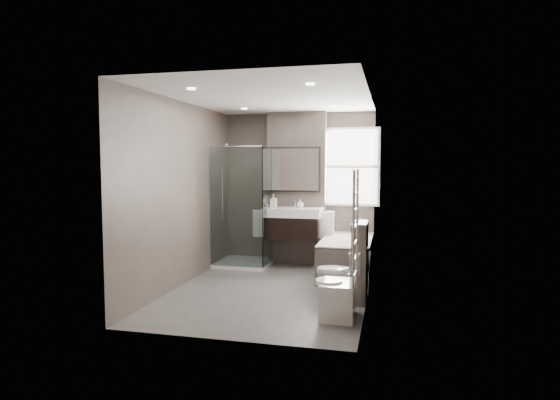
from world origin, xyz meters
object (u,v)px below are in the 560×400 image
(bidet, at_px, (337,299))
(toilet, at_px, (340,274))
(bathtub, at_px, (347,255))
(vanity, at_px, (293,223))

(bidet, bearing_deg, toilet, 93.60)
(toilet, distance_m, bidet, 0.71)
(bathtub, height_order, toilet, toilet)
(toilet, relative_size, bidet, 1.28)
(vanity, bearing_deg, bidet, -67.08)
(vanity, distance_m, toilet, 2.00)
(bathtub, xyz_separation_m, toilet, (0.05, -1.37, 0.02))
(vanity, relative_size, bathtub, 0.59)
(vanity, xyz_separation_m, toilet, (0.97, -1.70, -0.40))
(bathtub, distance_m, bidet, 2.08)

